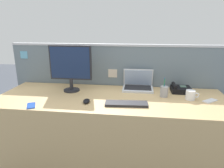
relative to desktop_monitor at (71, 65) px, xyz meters
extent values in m
plane|color=#4C515B|center=(0.45, -0.15, -1.02)|extent=(10.00, 10.00, 0.00)
cube|color=tan|center=(0.45, -0.15, -0.65)|extent=(2.26, 0.80, 0.74)
cube|color=slate|center=(0.45, 0.29, -0.42)|extent=(2.49, 0.06, 1.19)
cube|color=#B7BAC1|center=(0.45, 0.29, 0.19)|extent=(2.49, 0.07, 0.02)
cube|color=beige|center=(0.41, 0.26, -0.14)|extent=(0.10, 0.01, 0.10)
cube|color=yellow|center=(-0.10, 0.26, 0.07)|extent=(0.12, 0.01, 0.09)
cube|color=#66ADD1|center=(-0.66, 0.26, 0.06)|extent=(0.09, 0.01, 0.09)
cylinder|color=#232328|center=(0.00, -0.01, -0.27)|extent=(0.17, 0.17, 0.02)
cylinder|color=#232328|center=(0.00, -0.01, -0.20)|extent=(0.04, 0.04, 0.13)
cube|color=#232328|center=(0.00, 0.00, 0.03)|extent=(0.45, 0.03, 0.36)
cube|color=#19284C|center=(0.00, -0.01, 0.03)|extent=(0.42, 0.01, 0.33)
cube|color=silver|center=(0.71, 0.12, -0.27)|extent=(0.33, 0.25, 0.02)
cube|color=black|center=(0.71, 0.13, -0.26)|extent=(0.29, 0.18, 0.00)
cube|color=silver|center=(0.71, 0.23, -0.16)|extent=(0.33, 0.06, 0.19)
cube|color=#9EB2D1|center=(0.71, 0.22, -0.17)|extent=(0.31, 0.05, 0.17)
cube|color=black|center=(1.16, 0.10, -0.25)|extent=(0.20, 0.18, 0.06)
cube|color=#4C6B5B|center=(1.18, 0.12, -0.22)|extent=(0.06, 0.06, 0.01)
cylinder|color=black|center=(1.09, 0.10, -0.21)|extent=(0.04, 0.17, 0.04)
cube|color=#232328|center=(0.61, -0.33, -0.27)|extent=(0.38, 0.15, 0.02)
ellipsoid|color=black|center=(0.24, -0.33, -0.26)|extent=(0.06, 0.10, 0.03)
cylinder|color=#99999E|center=(0.96, -0.07, -0.23)|extent=(0.08, 0.08, 0.11)
cylinder|color=#238438|center=(0.96, -0.07, -0.17)|extent=(0.02, 0.01, 0.14)
cylinder|color=blue|center=(0.96, -0.05, -0.16)|extent=(0.01, 0.03, 0.15)
cube|color=silver|center=(1.38, -0.14, -0.27)|extent=(0.15, 0.14, 0.01)
cube|color=blue|center=(-0.22, -0.46, -0.27)|extent=(0.12, 0.15, 0.01)
cylinder|color=white|center=(1.20, -0.12, -0.23)|extent=(0.09, 0.09, 0.09)
torus|color=white|center=(1.26, -0.12, -0.23)|extent=(0.05, 0.01, 0.05)
camera|label=1|loc=(0.69, -1.98, 0.41)|focal=32.11mm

